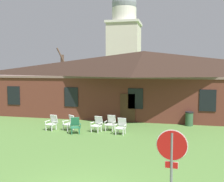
{
  "coord_description": "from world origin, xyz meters",
  "views": [
    {
      "loc": [
        2.68,
        -6.56,
        3.94
      ],
      "look_at": [
        -0.68,
        7.9,
        2.68
      ],
      "focal_mm": 42.63,
      "sensor_mm": 36.0,
      "label": 1
    }
  ],
  "objects": [
    {
      "name": "stop_sign",
      "position": [
        2.67,
        0.25,
        1.69
      ],
      "size": [
        0.8,
        0.11,
        2.39
      ],
      "color": "slate",
      "rests_on": "ground"
    },
    {
      "name": "lawn_chair_near_door",
      "position": [
        -3.76,
        9.18,
        0.5
      ],
      "size": [
        0.84,
        0.87,
        0.96
      ],
      "color": "white",
      "rests_on": "ground"
    },
    {
      "name": "lawn_chair_by_porch",
      "position": [
        -4.89,
        8.98,
        0.5
      ],
      "size": [
        0.73,
        0.77,
        0.96
      ],
      "color": "white",
      "rests_on": "ground"
    },
    {
      "name": "brick_building",
      "position": [
        -0.0,
        17.56,
        2.81
      ],
      "size": [
        25.9,
        10.4,
        5.52
      ],
      "color": "brown",
      "rests_on": "ground"
    },
    {
      "name": "lawn_chair_right_end",
      "position": [
        -1.19,
        9.73,
        0.5
      ],
      "size": [
        0.68,
        0.71,
        0.96
      ],
      "color": "silver",
      "rests_on": "ground"
    },
    {
      "name": "lawn_chair_left_end",
      "position": [
        -3.12,
        8.49,
        0.5
      ],
      "size": [
        0.8,
        0.84,
        0.96
      ],
      "color": "#28704C",
      "rests_on": "ground"
    },
    {
      "name": "lawn_chair_far_side",
      "position": [
        -0.35,
        8.93,
        0.5
      ],
      "size": [
        0.69,
        0.72,
        0.96
      ],
      "color": "white",
      "rests_on": "ground"
    },
    {
      "name": "dome_tower",
      "position": [
        -5.09,
        35.36,
        7.65
      ],
      "size": [
        5.18,
        5.18,
        16.93
      ],
      "color": "beige",
      "rests_on": "ground"
    },
    {
      "name": "lawn_chair_middle",
      "position": [
        -1.93,
        9.18,
        0.5
      ],
      "size": [
        0.73,
        0.77,
        0.96
      ],
      "color": "white",
      "rests_on": "ground"
    },
    {
      "name": "trash_bin",
      "position": [
        3.78,
        12.26,
        0.5
      ],
      "size": [
        0.56,
        0.56,
        0.98
      ],
      "color": "#335638",
      "rests_on": "ground"
    },
    {
      "name": "bare_tree_beside_building",
      "position": [
        -9.34,
        20.91,
        2.96
      ],
      "size": [
        1.31,
        1.29,
        6.2
      ],
      "color": "brown",
      "rests_on": "ground"
    }
  ]
}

